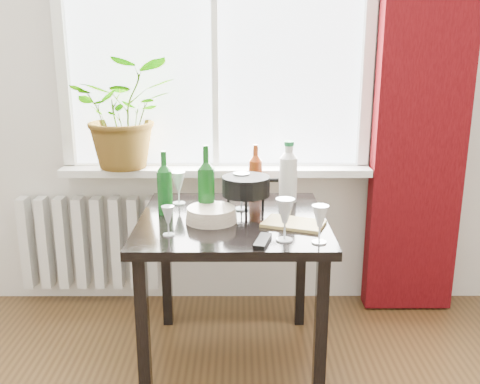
{
  "coord_description": "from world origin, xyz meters",
  "views": [
    {
      "loc": [
        0.13,
        -0.78,
        1.5
      ],
      "look_at": [
        0.13,
        1.55,
        0.86
      ],
      "focal_mm": 40.0,
      "sensor_mm": 36.0,
      "label": 1
    }
  ],
  "objects_px": {
    "table": "(233,237)",
    "wineglass_back_center": "(241,191)",
    "cleaning_bottle": "(288,171)",
    "radiator": "(90,243)",
    "wine_bottle_right": "(206,180)",
    "cutting_board": "(294,223)",
    "wineglass_front_left": "(168,221)",
    "wineglass_far_right": "(320,224)",
    "tv_remote": "(263,241)",
    "potted_plant": "(125,113)",
    "wineglass_front_right": "(285,219)",
    "bottle_amber": "(255,171)",
    "wine_bottle_left": "(165,182)",
    "fondue_pot": "(246,195)",
    "wineglass_back_left": "(179,188)",
    "plate_stack": "(211,215)"
  },
  "relations": [
    {
      "from": "table",
      "to": "tv_remote",
      "type": "xyz_separation_m",
      "value": [
        0.12,
        -0.32,
        0.1
      ]
    },
    {
      "from": "potted_plant",
      "to": "wineglass_front_right",
      "type": "xyz_separation_m",
      "value": [
        0.8,
        -0.88,
        -0.32
      ]
    },
    {
      "from": "potted_plant",
      "to": "wine_bottle_left",
      "type": "xyz_separation_m",
      "value": [
        0.27,
        -0.52,
        -0.26
      ]
    },
    {
      "from": "table",
      "to": "bottle_amber",
      "type": "height_order",
      "value": "bottle_amber"
    },
    {
      "from": "wine_bottle_right",
      "to": "cutting_board",
      "type": "xyz_separation_m",
      "value": [
        0.39,
        -0.15,
        -0.16
      ]
    },
    {
      "from": "cleaning_bottle",
      "to": "wineglass_far_right",
      "type": "height_order",
      "value": "cleaning_bottle"
    },
    {
      "from": "radiator",
      "to": "table",
      "type": "relative_size",
      "value": 0.94
    },
    {
      "from": "plate_stack",
      "to": "wineglass_back_center",
      "type": "bearing_deg",
      "value": 52.7
    },
    {
      "from": "cleaning_bottle",
      "to": "fondue_pot",
      "type": "xyz_separation_m",
      "value": [
        -0.21,
        -0.19,
        -0.07
      ]
    },
    {
      "from": "plate_stack",
      "to": "tv_remote",
      "type": "bearing_deg",
      "value": -51.33
    },
    {
      "from": "plate_stack",
      "to": "tv_remote",
      "type": "height_order",
      "value": "plate_stack"
    },
    {
      "from": "wineglass_front_right",
      "to": "plate_stack",
      "type": "distance_m",
      "value": 0.4
    },
    {
      "from": "cleaning_bottle",
      "to": "plate_stack",
      "type": "distance_m",
      "value": 0.51
    },
    {
      "from": "wine_bottle_left",
      "to": "cleaning_bottle",
      "type": "bearing_deg",
      "value": 19.16
    },
    {
      "from": "tv_remote",
      "to": "cutting_board",
      "type": "bearing_deg",
      "value": 70.62
    },
    {
      "from": "cleaning_bottle",
      "to": "plate_stack",
      "type": "bearing_deg",
      "value": -139.1
    },
    {
      "from": "potted_plant",
      "to": "wine_bottle_left",
      "type": "relative_size",
      "value": 2.01
    },
    {
      "from": "radiator",
      "to": "table",
      "type": "height_order",
      "value": "table"
    },
    {
      "from": "potted_plant",
      "to": "cleaning_bottle",
      "type": "height_order",
      "value": "potted_plant"
    },
    {
      "from": "wineglass_front_left",
      "to": "wineglass_back_center",
      "type": "bearing_deg",
      "value": 50.09
    },
    {
      "from": "wineglass_back_center",
      "to": "plate_stack",
      "type": "distance_m",
      "value": 0.23
    },
    {
      "from": "wineglass_front_right",
      "to": "tv_remote",
      "type": "height_order",
      "value": "wineglass_front_right"
    },
    {
      "from": "bottle_amber",
      "to": "cutting_board",
      "type": "xyz_separation_m",
      "value": [
        0.16,
        -0.44,
        -0.14
      ]
    },
    {
      "from": "cleaning_bottle",
      "to": "cutting_board",
      "type": "relative_size",
      "value": 1.21
    },
    {
      "from": "wineglass_front_left",
      "to": "tv_remote",
      "type": "xyz_separation_m",
      "value": [
        0.39,
        -0.09,
        -0.06
      ]
    },
    {
      "from": "wineglass_back_center",
      "to": "wineglass_front_left",
      "type": "xyz_separation_m",
      "value": [
        -0.3,
        -0.36,
        -0.03
      ]
    },
    {
      "from": "wine_bottle_left",
      "to": "wineglass_back_center",
      "type": "xyz_separation_m",
      "value": [
        0.36,
        0.06,
        -0.06
      ]
    },
    {
      "from": "table",
      "to": "wineglass_back_center",
      "type": "distance_m",
      "value": 0.23
    },
    {
      "from": "wineglass_far_right",
      "to": "wineglass_front_left",
      "type": "height_order",
      "value": "wineglass_far_right"
    },
    {
      "from": "wine_bottle_left",
      "to": "bottle_amber",
      "type": "xyz_separation_m",
      "value": [
        0.43,
        0.27,
        -0.01
      ]
    },
    {
      "from": "wineglass_far_right",
      "to": "fondue_pot",
      "type": "distance_m",
      "value": 0.5
    },
    {
      "from": "wine_bottle_left",
      "to": "wineglass_back_left",
      "type": "distance_m",
      "value": 0.18
    },
    {
      "from": "wineglass_back_center",
      "to": "tv_remote",
      "type": "height_order",
      "value": "wineglass_back_center"
    },
    {
      "from": "radiator",
      "to": "wineglass_front_left",
      "type": "distance_m",
      "value": 1.13
    },
    {
      "from": "wineglass_back_left",
      "to": "tv_remote",
      "type": "xyz_separation_m",
      "value": [
        0.39,
        -0.55,
        -0.07
      ]
    },
    {
      "from": "wineglass_far_right",
      "to": "bottle_amber",
      "type": "bearing_deg",
      "value": 109.63
    },
    {
      "from": "wine_bottle_right",
      "to": "wineglass_back_left",
      "type": "distance_m",
      "value": 0.25
    },
    {
      "from": "wineglass_front_right",
      "to": "wineglass_back_left",
      "type": "xyz_separation_m",
      "value": [
        -0.48,
        0.52,
        -0.01
      ]
    },
    {
      "from": "bottle_amber",
      "to": "wineglass_back_center",
      "type": "xyz_separation_m",
      "value": [
        -0.07,
        -0.21,
        -0.05
      ]
    },
    {
      "from": "table",
      "to": "potted_plant",
      "type": "distance_m",
      "value": 0.97
    },
    {
      "from": "tv_remote",
      "to": "wineglass_front_left",
      "type": "bearing_deg",
      "value": -178.82
    },
    {
      "from": "wineglass_front_right",
      "to": "wineglass_far_right",
      "type": "xyz_separation_m",
      "value": [
        0.14,
        -0.03,
        -0.01
      ]
    },
    {
      "from": "wine_bottle_left",
      "to": "wineglass_front_left",
      "type": "height_order",
      "value": "wine_bottle_left"
    },
    {
      "from": "wineglass_far_right",
      "to": "fondue_pot",
      "type": "xyz_separation_m",
      "value": [
        -0.29,
        0.41,
        0.01
      ]
    },
    {
      "from": "radiator",
      "to": "wineglass_front_right",
      "type": "distance_m",
      "value": 1.48
    },
    {
      "from": "cleaning_bottle",
      "to": "wineglass_front_right",
      "type": "relative_size",
      "value": 1.75
    },
    {
      "from": "wineglass_front_right",
      "to": "wineglass_back_center",
      "type": "height_order",
      "value": "wineglass_back_center"
    },
    {
      "from": "table",
      "to": "wineglass_back_center",
      "type": "xyz_separation_m",
      "value": [
        0.04,
        0.13,
        0.19
      ]
    },
    {
      "from": "table",
      "to": "wineglass_front_left",
      "type": "xyz_separation_m",
      "value": [
        -0.26,
        -0.24,
        0.16
      ]
    },
    {
      "from": "cleaning_bottle",
      "to": "wineglass_back_center",
      "type": "bearing_deg",
      "value": -148.72
    }
  ]
}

